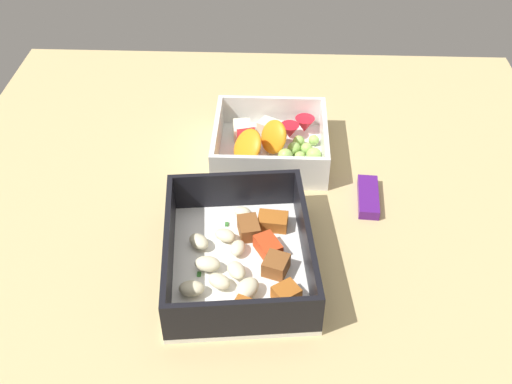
{
  "coord_description": "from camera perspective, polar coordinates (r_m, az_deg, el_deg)",
  "views": [
    {
      "loc": [
        54.16,
        2.0,
        50.87
      ],
      "look_at": [
        -1.31,
        -0.18,
        4.0
      ],
      "focal_mm": 43.12,
      "sensor_mm": 36.0,
      "label": 1
    }
  ],
  "objects": [
    {
      "name": "table_surface",
      "position": [
        0.74,
        0.1,
        -2.44
      ],
      "size": [
        80.0,
        80.0,
        2.0
      ],
      "primitive_type": "cube",
      "color": "tan",
      "rests_on": "ground"
    },
    {
      "name": "pasta_container",
      "position": [
        0.66,
        -1.51,
        -6.03
      ],
      "size": [
        20.92,
        17.17,
        5.26
      ],
      "rotation": [
        0.0,
        0.0,
        0.11
      ],
      "color": "white",
      "rests_on": "table_surface"
    },
    {
      "name": "fruit_bowl",
      "position": [
        0.81,
        1.46,
        4.54
      ],
      "size": [
        14.19,
        14.61,
        5.39
      ],
      "rotation": [
        0.0,
        0.0,
        -0.0
      ],
      "color": "white",
      "rests_on": "table_surface"
    },
    {
      "name": "candy_bar",
      "position": [
        0.75,
        10.36,
        -0.44
      ],
      "size": [
        7.14,
        2.85,
        1.2
      ],
      "primitive_type": "cube",
      "rotation": [
        0.0,
        0.0,
        -0.06
      ],
      "color": "#51197A",
      "rests_on": "table_surface"
    }
  ]
}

